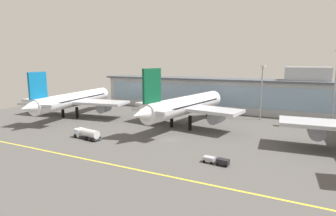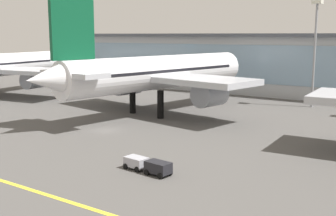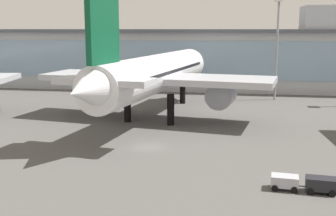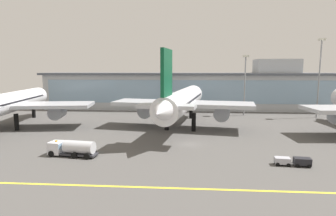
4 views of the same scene
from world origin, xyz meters
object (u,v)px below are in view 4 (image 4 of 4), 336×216
(fuel_tanker_truck, at_px, (71,148))
(apron_light_mast_centre, at_px, (320,67))
(baggage_tug_near, at_px, (293,161))
(apron_light_mast_west, at_px, (245,75))
(airliner_near_right, at_px, (182,101))
(airliner_near_left, at_px, (8,104))

(fuel_tanker_truck, relative_size, apron_light_mast_centre, 0.37)
(baggage_tug_near, relative_size, apron_light_mast_west, 0.28)
(apron_light_mast_centre, bearing_deg, airliner_near_right, -155.84)
(airliner_near_left, bearing_deg, apron_light_mast_west, -77.18)
(fuel_tanker_truck, bearing_deg, baggage_tug_near, -175.78)
(fuel_tanker_truck, bearing_deg, apron_light_mast_centre, -136.73)
(baggage_tug_near, height_order, apron_light_mast_centre, apron_light_mast_centre)
(airliner_near_right, bearing_deg, apron_light_mast_west, -33.16)
(fuel_tanker_truck, bearing_deg, apron_light_mast_west, -122.20)
(airliner_near_right, bearing_deg, fuel_tanker_truck, 151.30)
(airliner_near_left, xyz_separation_m, apron_light_mast_centre, (89.29, 22.65, 9.70))
(airliner_near_left, distance_m, apron_light_mast_west, 71.84)
(airliner_near_right, bearing_deg, apron_light_mast_centre, -56.61)
(airliner_near_left, distance_m, airliner_near_right, 46.22)
(airliner_near_left, distance_m, baggage_tug_near, 69.58)
(airliner_near_right, height_order, baggage_tug_near, airliner_near_right)
(airliner_near_right, height_order, apron_light_mast_centre, apron_light_mast_centre)
(fuel_tanker_truck, xyz_separation_m, apron_light_mast_centre, (62.86, 44.61, 14.83))
(apron_light_mast_west, bearing_deg, airliner_near_right, -132.39)
(airliner_near_left, bearing_deg, baggage_tug_near, -118.99)
(airliner_near_left, distance_m, apron_light_mast_centre, 92.63)
(baggage_tug_near, relative_size, apron_light_mast_centre, 0.23)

